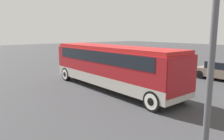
% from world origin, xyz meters
% --- Properties ---
extents(ground_plane, '(120.00, 120.00, 0.00)m').
position_xyz_m(ground_plane, '(0.00, 0.00, 0.00)').
color(ground_plane, '#38383A').
extents(tour_bus, '(10.71, 2.60, 2.90)m').
position_xyz_m(tour_bus, '(0.10, 0.00, 1.75)').
color(tour_bus, '#B7B2A8').
rests_on(tour_bus, ground_plane).
extents(parked_car_near, '(4.02, 1.93, 1.48)m').
position_xyz_m(parked_car_near, '(3.39, 8.65, 0.73)').
color(parked_car_near, '#7A6B5B').
rests_on(parked_car_near, ground_plane).
extents(parked_car_mid, '(4.61, 1.86, 1.39)m').
position_xyz_m(parked_car_mid, '(-2.22, 8.65, 0.69)').
color(parked_car_mid, navy).
rests_on(parked_car_mid, ground_plane).
extents(lamp_post, '(0.44, 0.44, 6.14)m').
position_xyz_m(lamp_post, '(8.57, -3.83, 3.99)').
color(lamp_post, '#515156').
rests_on(lamp_post, ground_plane).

